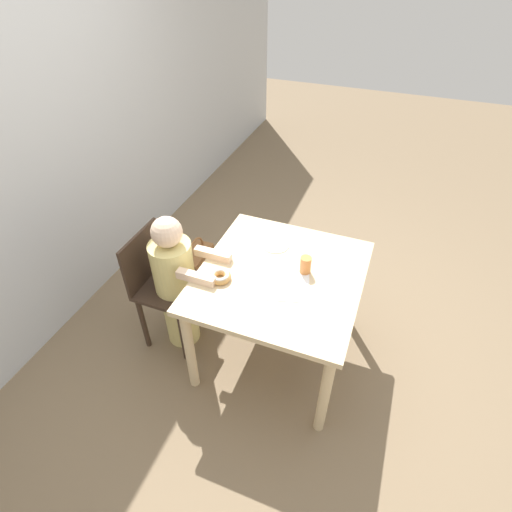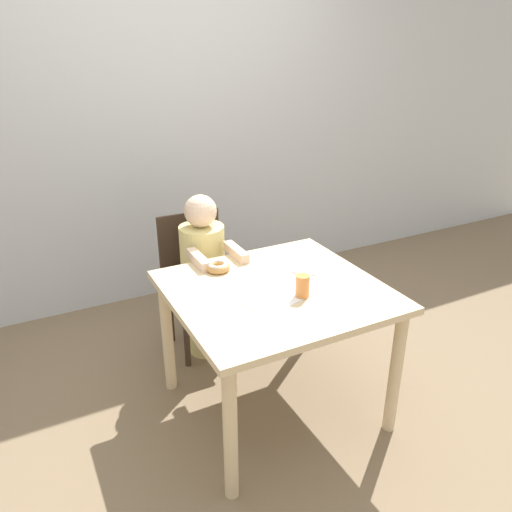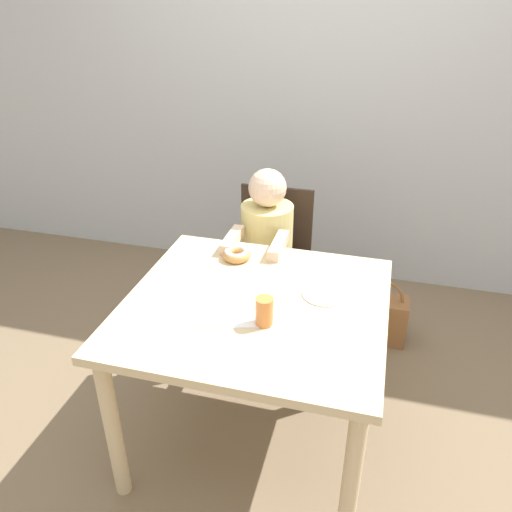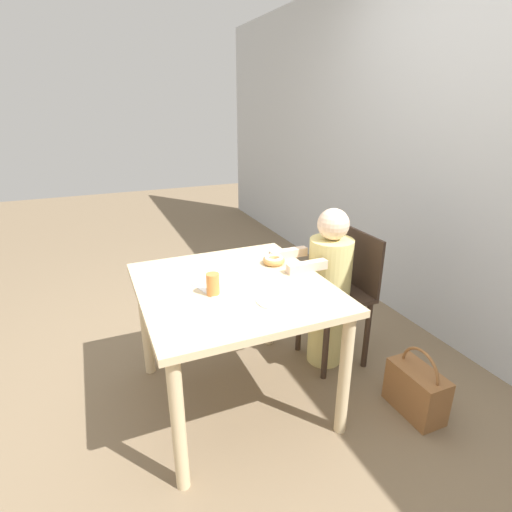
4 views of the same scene
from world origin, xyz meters
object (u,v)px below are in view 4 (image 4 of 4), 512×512
at_px(child_figure, 328,289).
at_px(donut, 274,260).
at_px(cup, 213,284).
at_px(handbag, 416,390).
at_px(chair, 341,293).

distance_m(child_figure, donut, 0.41).
relative_size(donut, cup, 1.16).
bearing_deg(child_figure, cup, -76.69).
bearing_deg(cup, donut, 118.53).
bearing_deg(donut, handbag, 40.28).
distance_m(child_figure, handbag, 0.72).
distance_m(chair, handbag, 0.68).
xyz_separation_m(donut, handbag, (0.64, 0.54, -0.59)).
distance_m(chair, cup, 0.95).
bearing_deg(child_figure, handbag, 18.71).
xyz_separation_m(child_figure, handbag, (0.59, 0.20, -0.37)).
xyz_separation_m(child_figure, cup, (0.18, -0.77, 0.26)).
relative_size(donut, handbag, 0.32).
xyz_separation_m(chair, child_figure, (0.00, -0.10, 0.05)).
height_order(child_figure, handbag, child_figure).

